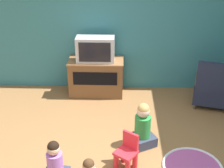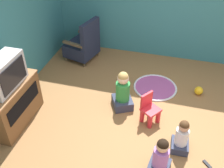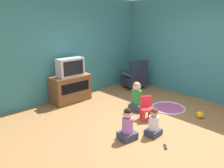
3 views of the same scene
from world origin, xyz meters
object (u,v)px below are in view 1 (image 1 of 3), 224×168
object	(u,v)px
child_watching_left	(55,164)
black_armchair	(212,89)
yellow_kid_chair	(127,154)
child_watching_right	(143,128)
tv_cabinet	(96,76)
television	(95,49)

from	to	relation	value
child_watching_left	black_armchair	bearing A→B (deg)	46.90
yellow_kid_chair	child_watching_right	distance (m)	0.57
tv_cabinet	child_watching_right	xyz separation A→B (m)	(0.83, -1.65, -0.06)
television	tv_cabinet	bearing A→B (deg)	90.00
tv_cabinet	yellow_kid_chair	size ratio (longest dim) A/B	2.03
black_armchair	child_watching_right	distance (m)	1.80
television	black_armchair	world-z (taller)	television
television	yellow_kid_chair	distance (m)	2.31
child_watching_right	yellow_kid_chair	bearing A→B (deg)	-142.54
black_armchair	tv_cabinet	bearing A→B (deg)	2.80
television	child_watching_left	size ratio (longest dim) A/B	1.15
black_armchair	child_watching_left	bearing A→B (deg)	53.13
child_watching_left	child_watching_right	size ratio (longest dim) A/B	0.86
black_armchair	child_watching_right	xyz separation A→B (m)	(-1.33, -1.21, -0.03)
yellow_kid_chair	child_watching_left	size ratio (longest dim) A/B	0.85
yellow_kid_chair	child_watching_left	world-z (taller)	child_watching_left
black_armchair	yellow_kid_chair	xyz separation A→B (m)	(-1.58, -1.72, -0.13)
yellow_kid_chair	television	bearing A→B (deg)	140.66
television	black_armchair	bearing A→B (deg)	-10.02
tv_cabinet	black_armchair	size ratio (longest dim) A/B	1.13
television	child_watching_left	world-z (taller)	television
tv_cabinet	television	world-z (taller)	television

